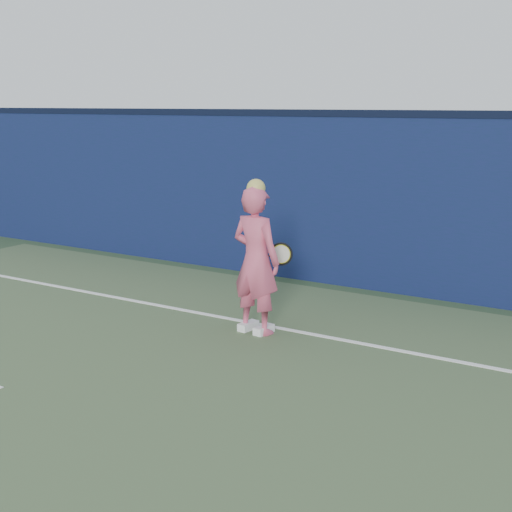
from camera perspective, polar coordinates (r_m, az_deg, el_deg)
The scene contains 4 objects.
backstop_wall at distance 11.25m, azimuth 2.17°, elevation 4.76°, with size 24.00×0.40×2.50m, color #0D1B39.
wall_cap at distance 11.16m, azimuth 2.23°, elevation 11.39°, with size 24.00×0.42×0.10m, color black.
player at distance 8.38m, azimuth 0.00°, elevation -0.32°, with size 0.69×0.50×1.84m.
racket at distance 8.75m, azimuth 1.86°, elevation 0.13°, with size 0.55×0.14×0.29m.
Camera 1 is at (5.50, -3.21, 2.70)m, focal length 50.00 mm.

